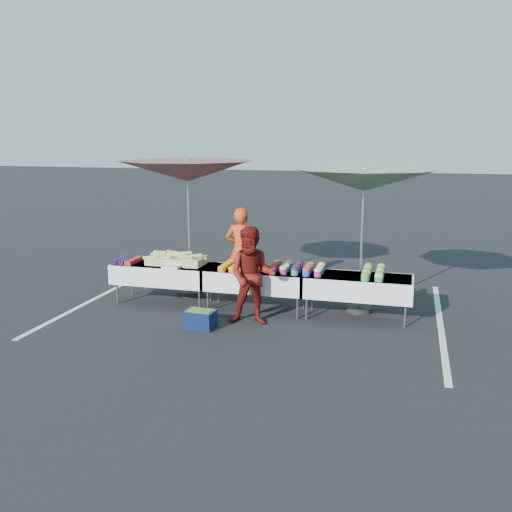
% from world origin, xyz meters
% --- Properties ---
extents(ground, '(80.00, 80.00, 0.00)m').
position_xyz_m(ground, '(0.00, 0.00, 0.00)').
color(ground, black).
extents(stripe_left, '(0.10, 5.00, 0.00)m').
position_xyz_m(stripe_left, '(-3.20, 0.00, 0.00)').
color(stripe_left, silver).
rests_on(stripe_left, ground).
extents(stripe_right, '(0.10, 5.00, 0.00)m').
position_xyz_m(stripe_right, '(3.20, 0.00, 0.00)').
color(stripe_right, silver).
rests_on(stripe_right, ground).
extents(table_left, '(1.86, 0.81, 0.75)m').
position_xyz_m(table_left, '(-1.80, 0.00, 0.58)').
color(table_left, white).
rests_on(table_left, ground).
extents(table_center, '(1.86, 0.81, 0.75)m').
position_xyz_m(table_center, '(0.00, 0.00, 0.58)').
color(table_center, white).
rests_on(table_center, ground).
extents(table_right, '(1.86, 0.81, 0.75)m').
position_xyz_m(table_right, '(1.80, 0.00, 0.58)').
color(table_right, white).
rests_on(table_right, ground).
extents(berry_punnets, '(0.40, 0.54, 0.08)m').
position_xyz_m(berry_punnets, '(-2.51, -0.06, 0.79)').
color(berry_punnets, black).
rests_on(berry_punnets, table_left).
extents(corn_pile, '(1.16, 0.57, 0.26)m').
position_xyz_m(corn_pile, '(-1.55, 0.04, 0.84)').
color(corn_pile, '#9EAF5A').
rests_on(corn_pile, table_left).
extents(plastic_bags, '(0.30, 0.25, 0.05)m').
position_xyz_m(plastic_bags, '(-1.50, -0.30, 0.78)').
color(plastic_bags, white).
rests_on(plastic_bags, table_left).
extents(carrot_bowls, '(0.75, 0.69, 0.11)m').
position_xyz_m(carrot_bowls, '(-0.25, -0.01, 0.80)').
color(carrot_bowls, orange).
rests_on(carrot_bowls, table_center).
extents(potato_cups, '(0.94, 0.58, 0.16)m').
position_xyz_m(potato_cups, '(0.75, 0.00, 0.83)').
color(potato_cups, blue).
rests_on(potato_cups, table_right).
extents(bean_baskets, '(0.36, 0.86, 0.15)m').
position_xyz_m(bean_baskets, '(2.06, 0.08, 0.82)').
color(bean_baskets, green).
rests_on(bean_baskets, table_right).
extents(vendor, '(0.64, 0.43, 1.72)m').
position_xyz_m(vendor, '(-0.60, 1.06, 0.86)').
color(vendor, '#C83E16').
rests_on(vendor, ground).
extents(customer, '(0.87, 0.72, 1.65)m').
position_xyz_m(customer, '(0.14, -0.75, 0.83)').
color(customer, maroon).
rests_on(customer, ground).
extents(umbrella_left, '(3.22, 3.22, 2.67)m').
position_xyz_m(umbrella_left, '(-1.52, 0.62, 2.42)').
color(umbrella_left, black).
rests_on(umbrella_left, ground).
extents(umbrella_right, '(2.66, 2.66, 2.57)m').
position_xyz_m(umbrella_right, '(1.81, 0.40, 2.33)').
color(umbrella_right, black).
rests_on(umbrella_right, ground).
extents(storage_bin, '(0.50, 0.38, 0.31)m').
position_xyz_m(storage_bin, '(-0.62, -1.20, 0.16)').
color(storage_bin, '#0C193C').
rests_on(storage_bin, ground).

